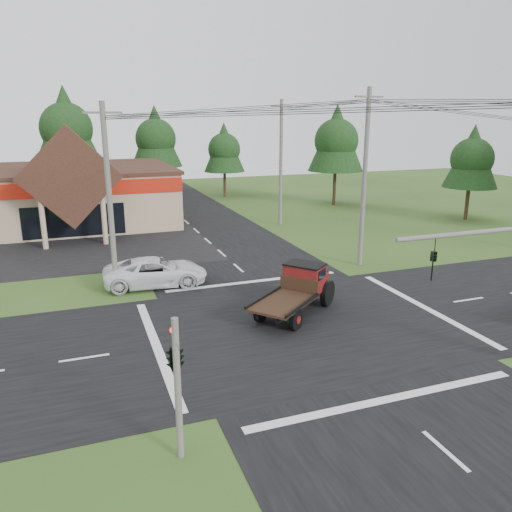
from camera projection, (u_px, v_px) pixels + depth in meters
name	position (u px, v px, depth m)	size (l,w,h in m)	color
ground	(303.00, 325.00, 24.01)	(120.00, 120.00, 0.00)	#2F4A1A
road_ns	(303.00, 325.00, 24.01)	(12.00, 120.00, 0.02)	black
road_ew	(303.00, 325.00, 24.01)	(120.00, 12.00, 0.02)	black
parking_apron	(19.00, 254.00, 36.58)	(28.00, 14.00, 0.02)	black
cvs_building	(5.00, 197.00, 44.84)	(30.40, 18.20, 9.19)	tan
traffic_signal_corner	(175.00, 345.00, 13.96)	(0.53, 2.48, 4.40)	#595651
utility_pole_nw	(109.00, 199.00, 27.16)	(2.00, 0.30, 10.50)	#595651
utility_pole_ne	(364.00, 178.00, 32.30)	(2.00, 0.30, 11.50)	#595651
utility_pole_n	(281.00, 162.00, 45.01)	(2.00, 0.30, 11.20)	#595651
tree_row_c	(66.00, 126.00, 55.47)	(7.28, 7.28, 13.13)	#332316
tree_row_d	(156.00, 137.00, 60.03)	(6.16, 6.16, 11.11)	#332316
tree_row_e	(224.00, 148.00, 61.22)	(5.04, 5.04, 9.09)	#332316
tree_side_ne	(336.00, 139.00, 55.11)	(6.16, 6.16, 11.11)	#332316
tree_side_e_near	(472.00, 157.00, 47.25)	(5.04, 5.04, 9.09)	#332316
antique_flatbed_truck	(294.00, 292.00, 25.04)	(2.22, 5.82, 2.43)	#5E0D11
white_pickup	(156.00, 272.00, 29.51)	(2.78, 6.02, 1.67)	white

